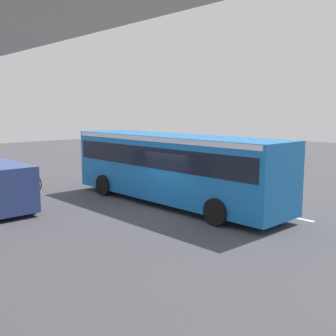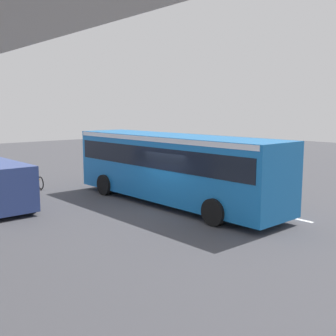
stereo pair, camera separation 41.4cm
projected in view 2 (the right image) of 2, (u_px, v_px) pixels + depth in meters
name	position (u px, v px, depth m)	size (l,w,h in m)	color
ground	(170.00, 211.00, 17.29)	(80.00, 80.00, 0.00)	#424247
city_bus	(172.00, 163.00, 18.37)	(11.54, 2.85, 3.15)	#196BB7
bicycle_orange	(36.00, 182.00, 22.20)	(1.77, 0.44, 0.96)	black
bicycle_blue	(31.00, 189.00, 20.12)	(1.77, 0.44, 0.96)	black
traffic_sign	(296.00, 166.00, 17.23)	(0.08, 0.60, 2.80)	slate
lane_dash_leftmost	(290.00, 217.00, 16.23)	(2.00, 0.20, 0.01)	silver
lane_dash_left	(215.00, 201.00, 19.19)	(2.00, 0.20, 0.01)	silver
lane_dash_centre	(160.00, 189.00, 22.14)	(2.00, 0.20, 0.01)	silver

